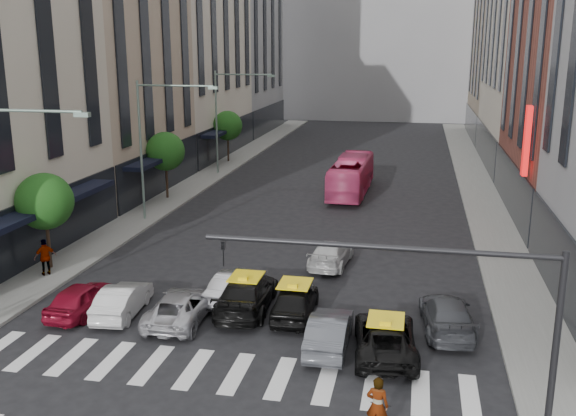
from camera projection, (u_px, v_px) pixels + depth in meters
The scene contains 27 objects.
ground at pixel (207, 393), 21.42m from camera, with size 160.00×160.00×0.00m, color black.
sidewalk_left at pixel (190, 187), 52.12m from camera, with size 3.00×96.00×0.15m, color slate.
sidewalk_right at pixel (483, 201), 47.68m from camera, with size 3.00×96.00×0.15m, color slate.
building_left_b at pixel (105, 36), 48.34m from camera, with size 8.00×16.00×24.00m, color tan.
building_left_d at pixel (238, 16), 82.74m from camera, with size 8.00×18.00×30.00m, color gray.
building_right_d at pixel (513, 22), 76.43m from camera, with size 8.00×18.00×28.00m, color tan.
building_far at pixel (381, 0), 97.71m from camera, with size 30.00×10.00×36.00m, color gray.
tree_near at pixel (45, 201), 32.30m from camera, with size 2.88×2.88×4.95m.
tree_mid at pixel (165, 151), 47.49m from camera, with size 2.88×2.88×4.95m.
tree_far at pixel (228, 126), 62.69m from camera, with size 2.88×2.88×4.95m.
streetlamp_mid at pixel (154, 132), 40.90m from camera, with size 5.38×0.25×9.00m.
streetlamp_far at pixel (227, 109), 56.10m from camera, with size 5.38×0.25×9.00m.
traffic_signal at pixel (454, 297), 17.89m from camera, with size 10.10×0.20×6.00m.
liberty_sign at pixel (527, 141), 36.51m from camera, with size 0.30×0.70×4.00m.
car_red at pixel (82, 298), 27.68m from camera, with size 1.64×4.07×1.39m, color maroon.
car_white_front at pixel (123, 300), 27.54m from camera, with size 1.43×4.10×1.35m, color #BCBCBC.
car_silver at pixel (181, 307), 26.89m from camera, with size 2.16×4.68×1.30m, color #ADADB3.
taxi_left at pixel (246, 294), 27.97m from camera, with size 2.16×5.31×1.54m, color black.
taxi_center at pixel (295, 300), 27.35m from camera, with size 1.73×4.31×1.47m, color black.
car_grey_mid at pixel (329, 331), 24.46m from camera, with size 1.48×4.24×1.40m, color #44474D.
taxi_right at pixel (385, 337), 24.02m from camera, with size 2.26×4.89×1.36m, color black.
car_grey_curb at pixel (447, 315), 25.97m from camera, with size 1.94×4.78×1.39m, color #3B3D42.
car_row2_left at pixel (238, 286), 29.05m from camera, with size 1.53×4.39×1.45m, color #AAA9AE.
car_row2_right at pixel (331, 253), 33.75m from camera, with size 1.84×4.53×1.31m, color #BCBCBC.
bus at pixel (351, 176), 49.81m from camera, with size 2.42×10.36×2.89m, color #D23D71.
rider at pixel (378, 384), 18.40m from camera, with size 0.66×0.43×1.82m, color gray.
pedestrian_far at pixel (45, 257), 31.85m from camera, with size 1.08×0.45×1.85m, color gray.
Camera 1 is at (6.48, -18.31, 11.30)m, focal length 40.00 mm.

